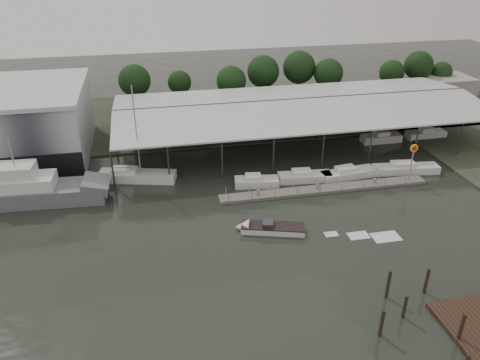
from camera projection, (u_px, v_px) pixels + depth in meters
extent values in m
plane|color=black|center=(226.00, 248.00, 49.99)|extent=(200.00, 200.00, 0.00)
cube|color=#3A3E2E|center=(186.00, 117.00, 86.52)|extent=(140.00, 30.00, 0.30)
cube|color=#A4AAAF|center=(2.00, 125.00, 68.78)|extent=(24.00, 20.00, 10.00)
cube|color=#2F3234|center=(299.00, 99.00, 74.34)|extent=(58.00, 0.40, 0.30)
cylinder|color=#2F3234|center=(113.00, 169.00, 60.94)|extent=(0.24, 0.24, 5.50)
cylinder|color=#2F3234|center=(117.00, 112.00, 80.97)|extent=(0.24, 0.24, 5.50)
cylinder|color=#2F3234|center=(421.00, 92.00, 91.41)|extent=(0.24, 0.24, 5.50)
cube|color=#69645D|center=(325.00, 189.00, 61.31)|extent=(28.00, 2.00, 0.40)
cylinder|color=gray|center=(228.00, 198.00, 57.91)|extent=(0.10, 0.10, 1.20)
cylinder|color=gray|center=(412.00, 173.00, 64.16)|extent=(0.10, 0.10, 1.20)
cube|color=gray|center=(318.00, 187.00, 60.90)|extent=(0.30, 0.30, 0.70)
cylinder|color=gray|center=(411.00, 165.00, 62.41)|extent=(0.16, 0.16, 5.00)
cylinder|color=yellow|center=(414.00, 148.00, 61.27)|extent=(1.10, 0.12, 1.10)
cylinder|color=red|center=(414.00, 148.00, 61.21)|extent=(0.70, 0.05, 0.70)
cube|color=gray|center=(445.00, 86.00, 98.17)|extent=(10.00, 8.00, 4.00)
cube|color=#5B5F64|center=(31.00, 195.00, 58.36)|extent=(18.50, 5.59, 2.40)
cube|color=#5B5F64|center=(96.00, 184.00, 58.92)|extent=(3.72, 4.51, 1.86)
cube|color=silver|center=(19.00, 183.00, 57.40)|extent=(8.79, 4.24, 1.80)
cube|color=silver|center=(16.00, 171.00, 56.62)|extent=(4.57, 3.45, 1.61)
cylinder|color=gray|center=(11.00, 153.00, 55.52)|extent=(0.18, 0.18, 3.50)
cube|color=silver|center=(137.00, 177.00, 63.84)|extent=(10.81, 5.15, 1.40)
cube|color=silver|center=(125.00, 171.00, 63.51)|extent=(3.70, 2.58, 0.80)
cylinder|color=gray|center=(136.00, 132.00, 60.80)|extent=(0.16, 0.16, 12.26)
cylinder|color=gray|center=(126.00, 167.00, 63.26)|extent=(3.42, 0.99, 0.12)
cube|color=silver|center=(273.00, 229.00, 52.63)|extent=(7.36, 3.97, 0.90)
cone|color=silver|center=(242.00, 227.00, 52.91)|extent=(2.11, 2.38, 2.00)
cube|color=black|center=(273.00, 226.00, 52.45)|extent=(7.38, 4.03, 0.12)
cube|color=#2F3234|center=(268.00, 224.00, 52.38)|extent=(1.55, 1.69, 0.50)
cube|color=silver|center=(331.00, 234.00, 52.26)|extent=(2.30, 1.50, 0.04)
cube|color=silver|center=(358.00, 235.00, 52.02)|extent=(3.10, 2.00, 0.04)
cube|color=silver|center=(386.00, 237.00, 51.78)|extent=(3.90, 2.50, 0.04)
cube|color=silver|center=(257.00, 182.00, 62.43)|extent=(6.10, 3.08, 1.10)
cube|color=silver|center=(253.00, 177.00, 61.97)|extent=(2.26, 1.90, 0.70)
cube|color=silver|center=(305.00, 177.00, 63.73)|extent=(7.39, 2.86, 1.10)
cube|color=silver|center=(302.00, 172.00, 63.28)|extent=(2.66, 1.83, 0.70)
cube|color=silver|center=(348.00, 174.00, 64.60)|extent=(8.00, 3.10, 1.10)
cube|color=silver|center=(346.00, 169.00, 64.14)|extent=(2.90, 1.91, 0.70)
cube|color=silver|center=(405.00, 169.00, 65.98)|extent=(9.51, 3.38, 1.10)
cube|color=silver|center=(403.00, 164.00, 65.52)|extent=(3.43, 2.01, 0.70)
cylinder|color=#2E2417|center=(404.00, 309.00, 40.38)|extent=(0.32, 0.32, 2.99)
cylinder|color=#2E2417|center=(460.00, 331.00, 37.76)|extent=(0.32, 0.32, 3.58)
cylinder|color=#2E2417|center=(381.00, 326.00, 38.45)|extent=(0.32, 0.32, 3.30)
cylinder|color=#2E2417|center=(388.00, 287.00, 42.53)|extent=(0.32, 0.32, 3.61)
cylinder|color=#2E2417|center=(426.00, 283.00, 43.19)|extent=(0.32, 0.32, 3.34)
cylinder|color=#301E15|center=(137.00, 100.00, 88.94)|extent=(0.50, 0.50, 4.27)
sphere|color=#183515|center=(135.00, 80.00, 87.18)|extent=(5.98, 5.98, 5.98)
cylinder|color=#301E15|center=(180.00, 97.00, 92.49)|extent=(0.50, 0.50, 3.28)
sphere|color=#183515|center=(180.00, 82.00, 91.14)|extent=(4.59, 4.59, 4.59)
cylinder|color=#301E15|center=(231.00, 99.00, 89.82)|extent=(0.50, 0.50, 4.03)
sphere|color=#183515|center=(231.00, 81.00, 88.17)|extent=(5.64, 5.64, 5.64)
cylinder|color=#301E15|center=(263.00, 92.00, 93.65)|extent=(0.50, 0.50, 4.50)
sphere|color=#183515|center=(263.00, 72.00, 91.79)|extent=(6.30, 6.30, 6.30)
cylinder|color=#301E15|center=(298.00, 88.00, 95.84)|extent=(0.50, 0.50, 4.66)
sphere|color=#183515|center=(299.00, 67.00, 93.92)|extent=(6.52, 6.52, 6.52)
cylinder|color=#301E15|center=(327.00, 91.00, 94.41)|extent=(0.50, 0.50, 4.12)
sphere|color=#183515|center=(328.00, 73.00, 92.71)|extent=(5.77, 5.77, 5.77)
cylinder|color=#301E15|center=(389.00, 88.00, 97.50)|extent=(0.50, 0.50, 3.62)
sphere|color=#183515|center=(392.00, 72.00, 96.01)|extent=(5.07, 5.07, 5.07)
cylinder|color=#301E15|center=(415.00, 83.00, 99.41)|extent=(0.50, 0.50, 4.27)
sphere|color=#183515|center=(419.00, 65.00, 97.65)|extent=(5.97, 5.97, 5.97)
cylinder|color=#301E15|center=(439.00, 86.00, 99.98)|extent=(0.50, 0.50, 3.16)
sphere|color=#183515|center=(441.00, 72.00, 98.68)|extent=(4.42, 4.42, 4.42)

